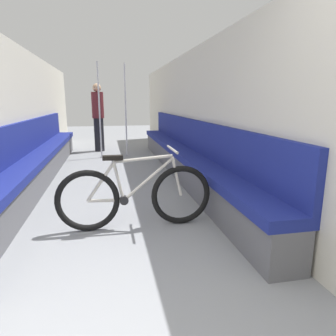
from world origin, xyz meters
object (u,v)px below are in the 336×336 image
bench_seat_row_right (184,157)px  bicycle (135,196)px  grab_pole_far (126,112)px  passenger_standing (98,117)px  bench_seat_row_left (37,163)px  grab_pole_near (100,112)px

bench_seat_row_right → bicycle: 2.31m
grab_pole_far → passenger_standing: grab_pole_far is taller
bench_seat_row_left → bench_seat_row_right: (2.42, 0.00, 0.00)m
bench_seat_row_right → grab_pole_near: (-1.45, 2.02, 0.71)m
bicycle → grab_pole_near: 4.15m
bicycle → passenger_standing: size_ratio=0.93×
bicycle → bench_seat_row_right: bearing=53.2°
bench_seat_row_left → bench_seat_row_right: same height
passenger_standing → grab_pole_near: bearing=-4.1°
grab_pole_near → passenger_standing: grab_pole_near is taller
bicycle → passenger_standing: passenger_standing is taller
bench_seat_row_right → grab_pole_near: size_ratio=3.05×
bench_seat_row_right → grab_pole_far: size_ratio=3.05×
bicycle → grab_pole_far: 4.35m
grab_pole_near → bench_seat_row_right: bearing=-54.3°
bench_seat_row_left → grab_pole_far: bearing=54.8°
bench_seat_row_left → bicycle: size_ratio=4.07×
bench_seat_row_left → grab_pole_far: (1.57, 2.23, 0.71)m
bench_seat_row_left → grab_pole_far: 2.82m
bicycle → passenger_standing: 5.10m
bench_seat_row_right → passenger_standing: size_ratio=3.79×
bench_seat_row_left → grab_pole_near: (0.97, 2.02, 0.71)m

